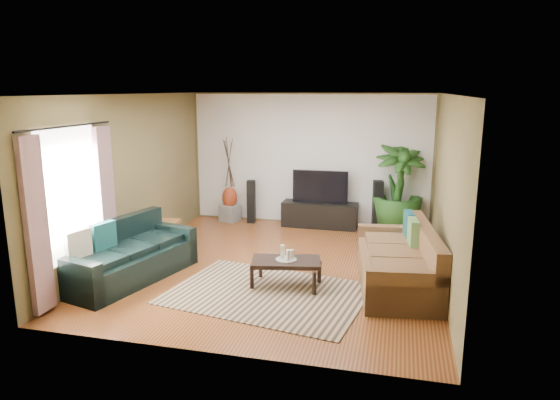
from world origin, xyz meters
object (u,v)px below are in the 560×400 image
(speaker_left, at_px, (251,202))
(potted_plant, at_px, (398,189))
(pedestal, at_px, (230,213))
(tv_stand, at_px, (320,215))
(speaker_right, at_px, (378,206))
(television, at_px, (320,187))
(vase, at_px, (230,198))
(coffee_table, at_px, (286,273))
(sofa_right, at_px, (397,257))
(sofa_left, at_px, (128,252))
(side_table, at_px, (163,236))

(speaker_left, xyz_separation_m, potted_plant, (3.00, 0.00, 0.42))
(potted_plant, xyz_separation_m, pedestal, (-3.48, 0.00, -0.70))
(speaker_left, bearing_deg, tv_stand, -7.48)
(speaker_right, height_order, pedestal, speaker_right)
(television, height_order, pedestal, television)
(potted_plant, relative_size, vase, 3.87)
(coffee_table, xyz_separation_m, tv_stand, (-0.04, 3.25, 0.06))
(sofa_right, relative_size, vase, 4.95)
(sofa_right, relative_size, potted_plant, 1.28)
(sofa_right, relative_size, speaker_right, 2.21)
(sofa_left, relative_size, sofa_right, 0.94)
(pedestal, bearing_deg, vase, 0.00)
(coffee_table, height_order, speaker_left, speaker_left)
(speaker_left, xyz_separation_m, vase, (-0.48, 0.00, 0.06))
(speaker_right, bearing_deg, speaker_left, 166.84)
(side_table, bearing_deg, coffee_table, -23.60)
(television, bearing_deg, potted_plant, 0.00)
(speaker_left, relative_size, side_table, 1.71)
(vase, bearing_deg, speaker_left, 0.00)
(sofa_left, bearing_deg, side_table, 19.75)
(side_table, bearing_deg, speaker_left, 66.53)
(coffee_table, height_order, tv_stand, tv_stand)
(speaker_right, height_order, vase, speaker_right)
(sofa_left, distance_m, television, 4.22)
(coffee_table, height_order, pedestal, coffee_table)
(sofa_right, relative_size, speaker_left, 2.48)
(vase, bearing_deg, sofa_left, -95.76)
(coffee_table, xyz_separation_m, television, (-0.04, 3.25, 0.64))
(television, height_order, potted_plant, potted_plant)
(sofa_left, bearing_deg, potted_plant, -32.48)
(sofa_left, xyz_separation_m, tv_stand, (2.30, 3.52, -0.17))
(television, bearing_deg, side_table, -137.91)
(potted_plant, height_order, vase, potted_plant)
(speaker_right, xyz_separation_m, potted_plant, (0.38, 0.00, 0.37))
(coffee_table, relative_size, vase, 2.16)
(speaker_right, distance_m, vase, 3.10)
(coffee_table, relative_size, pedestal, 2.76)
(pedestal, relative_size, vase, 0.78)
(sofa_right, xyz_separation_m, tv_stand, (-1.57, 2.81, -0.17))
(tv_stand, bearing_deg, speaker_right, 0.78)
(tv_stand, relative_size, television, 1.36)
(sofa_left, distance_m, side_table, 1.36)
(coffee_table, bearing_deg, side_table, 145.25)
(television, bearing_deg, tv_stand, 180.00)
(coffee_table, height_order, side_table, side_table)
(coffee_table, bearing_deg, vase, 110.26)
(sofa_right, distance_m, potted_plant, 2.85)
(sofa_right, height_order, television, television)
(coffee_table, distance_m, television, 3.31)
(tv_stand, height_order, potted_plant, potted_plant)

